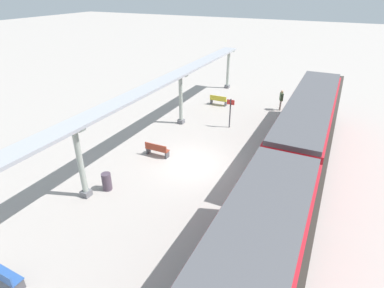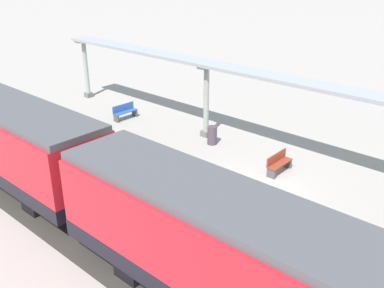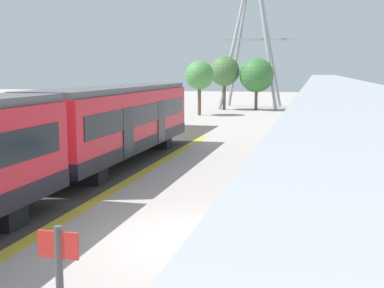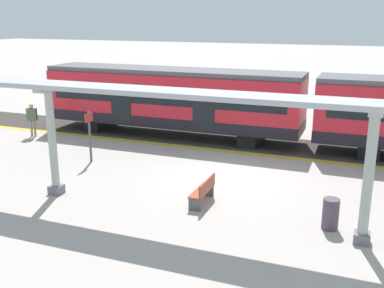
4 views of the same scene
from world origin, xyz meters
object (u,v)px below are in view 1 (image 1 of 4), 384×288
(trash_bin, at_px, (107,182))
(passenger_waiting_near_edge, at_px, (281,98))
(canopy_pillar_second, at_px, (181,99))
(platform_info_sign, at_px, (230,110))
(canopy_pillar_nearest, at_px, (228,69))
(bench_far_end, at_px, (3,276))
(train_near_carriage, at_px, (307,124))
(bench_mid_platform, at_px, (218,100))
(bench_near_end, at_px, (157,150))
(canopy_pillar_third, at_px, (80,163))

(trash_bin, distance_m, passenger_waiting_near_edge, 16.37)
(canopy_pillar_second, relative_size, platform_info_sign, 1.72)
(canopy_pillar_nearest, relative_size, passenger_waiting_near_edge, 2.19)
(canopy_pillar_second, height_order, trash_bin, canopy_pillar_second)
(bench_far_end, relative_size, passenger_waiting_near_edge, 0.88)
(canopy_pillar_nearest, distance_m, canopy_pillar_second, 10.11)
(train_near_carriage, xyz_separation_m, trash_bin, (8.42, 8.76, -1.36))
(canopy_pillar_second, bearing_deg, canopy_pillar_nearest, -90.00)
(bench_mid_platform, bearing_deg, bench_near_end, 89.91)
(canopy_pillar_nearest, relative_size, bench_near_end, 2.51)
(trash_bin, bearing_deg, bench_far_end, 94.94)
(canopy_pillar_second, height_order, canopy_pillar_third, same)
(bench_mid_platform, height_order, bench_far_end, same)
(bench_near_end, height_order, bench_mid_platform, same)
(passenger_waiting_near_edge, bearing_deg, bench_mid_platform, 12.35)
(canopy_pillar_nearest, relative_size, canopy_pillar_second, 1.00)
(train_near_carriage, relative_size, bench_far_end, 8.90)
(canopy_pillar_nearest, xyz_separation_m, passenger_waiting_near_edge, (-6.19, 4.00, -0.84))
(bench_far_end, distance_m, platform_info_sign, 16.49)
(train_near_carriage, xyz_separation_m, canopy_pillar_nearest, (9.02, -10.62, 0.08))
(platform_info_sign, bearing_deg, bench_far_end, 81.45)
(trash_bin, bearing_deg, train_near_carriage, -133.88)
(train_near_carriage, bearing_deg, canopy_pillar_third, 47.00)
(passenger_waiting_near_edge, bearing_deg, canopy_pillar_nearest, -32.90)
(bench_near_end, bearing_deg, trash_bin, 83.72)
(bench_far_end, bearing_deg, bench_mid_platform, -89.83)
(trash_bin, height_order, passenger_waiting_near_edge, passenger_waiting_near_edge)
(canopy_pillar_second, xyz_separation_m, bench_far_end, (-1.12, 15.39, -1.47))
(canopy_pillar_second, relative_size, passenger_waiting_near_edge, 2.19)
(trash_bin, height_order, platform_info_sign, platform_info_sign)
(train_near_carriage, xyz_separation_m, bench_mid_platform, (7.96, -5.49, -1.39))
(bench_mid_platform, bearing_deg, trash_bin, 88.12)
(bench_far_end, relative_size, trash_bin, 1.61)
(bench_near_end, distance_m, trash_bin, 4.13)
(canopy_pillar_third, distance_m, passenger_waiting_near_edge, 17.44)
(train_near_carriage, height_order, bench_near_end, train_near_carriage)
(bench_mid_platform, bearing_deg, bench_far_end, 90.17)
(canopy_pillar_second, distance_m, trash_bin, 9.40)
(bench_near_end, bearing_deg, platform_info_sign, -112.63)
(canopy_pillar_nearest, relative_size, bench_far_end, 2.50)
(bench_far_end, bearing_deg, canopy_pillar_second, -85.83)
(trash_bin, relative_size, platform_info_sign, 0.43)
(train_near_carriage, distance_m, canopy_pillar_nearest, 13.93)
(canopy_pillar_nearest, bearing_deg, trash_bin, 91.75)
(canopy_pillar_third, bearing_deg, bench_mid_platform, -94.00)
(canopy_pillar_second, xyz_separation_m, bench_near_end, (-1.05, 5.16, -1.47))
(canopy_pillar_third, distance_m, platform_info_sign, 11.64)
(canopy_pillar_third, xyz_separation_m, bench_mid_platform, (-1.06, -15.16, -1.47))
(bench_mid_platform, bearing_deg, passenger_waiting_near_edge, -167.65)
(canopy_pillar_nearest, bearing_deg, canopy_pillar_second, 90.00)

